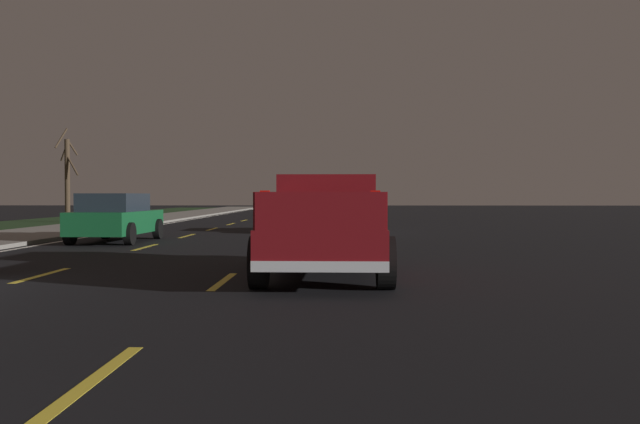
{
  "coord_description": "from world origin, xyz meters",
  "views": [
    {
      "loc": [
        -1.75,
        -3.7,
        1.48
      ],
      "look_at": [
        12.42,
        -3.36,
        1.14
      ],
      "focal_mm": 38.57,
      "sensor_mm": 36.0,
      "label": 1
    }
  ],
  "objects": [
    {
      "name": "ground",
      "position": [
        27.0,
        0.0,
        0.0
      ],
      "size": [
        144.0,
        144.0,
        0.0
      ],
      "primitive_type": "plane",
      "color": "black"
    },
    {
      "name": "sidewalk_shoulder",
      "position": [
        27.0,
        7.45,
        0.06
      ],
      "size": [
        108.0,
        4.0,
        0.12
      ],
      "primitive_type": "cube",
      "color": "gray",
      "rests_on": "ground"
    },
    {
      "name": "lane_markings",
      "position": [
        29.78,
        3.09,
        0.0
      ],
      "size": [
        108.0,
        7.04,
        0.01
      ],
      "color": "yellow",
      "rests_on": "ground"
    },
    {
      "name": "pickup_truck",
      "position": [
        11.13,
        -3.51,
        0.91
      ],
      "size": [
        5.45,
        2.34,
        1.87
      ],
      "color": "maroon",
      "rests_on": "ground"
    },
    {
      "name": "sedan_green",
      "position": [
        19.87,
        3.31,
        0.78
      ],
      "size": [
        4.43,
        2.08,
        1.54
      ],
      "color": "#14592D",
      "rests_on": "ground"
    },
    {
      "name": "sedan_silver",
      "position": [
        25.7,
        -3.61,
        0.78
      ],
      "size": [
        4.42,
        2.05,
        1.54
      ],
      "color": "#B2B5BA",
      "rests_on": "ground"
    },
    {
      "name": "bare_tree_far",
      "position": [
        35.97,
        11.23,
        2.5
      ],
      "size": [
        1.41,
        1.49,
        5.21
      ],
      "color": "#423323",
      "rests_on": "ground"
    }
  ]
}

